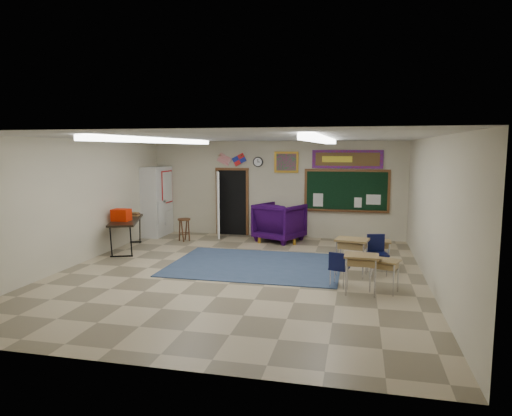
% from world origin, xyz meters
% --- Properties ---
extents(floor, '(9.00, 9.00, 0.00)m').
position_xyz_m(floor, '(0.00, 0.00, 0.00)').
color(floor, tan).
rests_on(floor, ground).
extents(back_wall, '(8.00, 0.04, 3.00)m').
position_xyz_m(back_wall, '(0.00, 4.50, 1.50)').
color(back_wall, '#AEA78D').
rests_on(back_wall, floor).
extents(front_wall, '(8.00, 0.04, 3.00)m').
position_xyz_m(front_wall, '(0.00, -4.50, 1.50)').
color(front_wall, '#AEA78D').
rests_on(front_wall, floor).
extents(left_wall, '(0.04, 9.00, 3.00)m').
position_xyz_m(left_wall, '(-4.00, 0.00, 1.50)').
color(left_wall, '#AEA78D').
rests_on(left_wall, floor).
extents(right_wall, '(0.04, 9.00, 3.00)m').
position_xyz_m(right_wall, '(4.00, 0.00, 1.50)').
color(right_wall, '#AEA78D').
rests_on(right_wall, floor).
extents(ceiling, '(8.00, 9.00, 0.04)m').
position_xyz_m(ceiling, '(0.00, 0.00, 3.00)').
color(ceiling, '#B9B8B4').
rests_on(ceiling, back_wall).
extents(area_rug, '(4.00, 3.00, 0.02)m').
position_xyz_m(area_rug, '(0.20, 0.80, 0.01)').
color(area_rug, '#31405E').
rests_on(area_rug, floor).
extents(fluorescent_strips, '(3.86, 6.00, 0.10)m').
position_xyz_m(fluorescent_strips, '(0.00, 0.00, 2.94)').
color(fluorescent_strips, white).
rests_on(fluorescent_strips, ceiling).
extents(doorway, '(1.10, 0.89, 2.16)m').
position_xyz_m(doorway, '(-1.50, 4.35, 1.06)').
color(doorway, black).
rests_on(doorway, back_wall).
extents(chalkboard, '(2.55, 0.14, 1.30)m').
position_xyz_m(chalkboard, '(2.20, 4.46, 1.46)').
color(chalkboard, brown).
rests_on(chalkboard, back_wall).
extents(bulletin_board, '(2.10, 0.05, 0.55)m').
position_xyz_m(bulletin_board, '(2.20, 4.47, 2.45)').
color(bulletin_board, '#AD0E16').
rests_on(bulletin_board, back_wall).
extents(framed_art_print, '(0.75, 0.05, 0.65)m').
position_xyz_m(framed_art_print, '(0.35, 4.47, 2.35)').
color(framed_art_print, '#AA7921').
rests_on(framed_art_print, back_wall).
extents(wall_clock, '(0.32, 0.05, 0.32)m').
position_xyz_m(wall_clock, '(-0.55, 4.47, 2.35)').
color(wall_clock, black).
rests_on(wall_clock, back_wall).
extents(wall_flags, '(1.16, 0.06, 0.70)m').
position_xyz_m(wall_flags, '(-1.40, 4.44, 2.48)').
color(wall_flags, red).
rests_on(wall_flags, back_wall).
extents(storage_cabinet, '(0.59, 1.25, 2.20)m').
position_xyz_m(storage_cabinet, '(-3.71, 3.85, 1.10)').
color(storage_cabinet, beige).
rests_on(storage_cabinet, floor).
extents(wingback_armchair, '(1.64, 1.65, 1.15)m').
position_xyz_m(wingback_armchair, '(0.26, 3.82, 0.57)').
color(wingback_armchair, '#1E0532').
rests_on(wingback_armchair, floor).
extents(student_chair_reading, '(0.58, 0.58, 0.85)m').
position_xyz_m(student_chair_reading, '(-0.30, 4.01, 0.42)').
color(student_chair_reading, black).
rests_on(student_chair_reading, floor).
extents(student_chair_desk_a, '(0.45, 0.45, 0.73)m').
position_xyz_m(student_chair_desk_a, '(2.22, -0.51, 0.37)').
color(student_chair_desk_a, black).
rests_on(student_chair_desk_a, floor).
extents(student_chair_desk_b, '(0.53, 0.53, 0.87)m').
position_xyz_m(student_chair_desk_b, '(3.01, 0.61, 0.44)').
color(student_chair_desk_b, black).
rests_on(student_chair_desk_b, floor).
extents(student_desk_front_left, '(0.77, 0.63, 0.82)m').
position_xyz_m(student_desk_front_left, '(2.45, 0.39, 0.46)').
color(student_desk_front_left, olive).
rests_on(student_desk_front_left, floor).
extents(student_desk_front_right, '(0.56, 0.42, 0.65)m').
position_xyz_m(student_desk_front_right, '(3.05, 1.20, 0.36)').
color(student_desk_front_right, olive).
rests_on(student_desk_front_right, floor).
extents(student_desk_back_left, '(0.65, 0.50, 0.76)m').
position_xyz_m(student_desk_back_left, '(2.65, -0.87, 0.43)').
color(student_desk_back_left, olive).
rests_on(student_desk_back_left, floor).
extents(student_desk_back_right, '(0.64, 0.56, 0.65)m').
position_xyz_m(student_desk_back_right, '(3.09, -0.67, 0.36)').
color(student_desk_back_right, olive).
rests_on(student_desk_back_right, floor).
extents(folding_table, '(1.33, 2.15, 1.16)m').
position_xyz_m(folding_table, '(-3.65, 1.68, 0.46)').
color(folding_table, black).
rests_on(folding_table, floor).
extents(wooden_stool, '(0.39, 0.39, 0.68)m').
position_xyz_m(wooden_stool, '(-2.53, 3.14, 0.35)').
color(wooden_stool, '#532B18').
rests_on(wooden_stool, floor).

